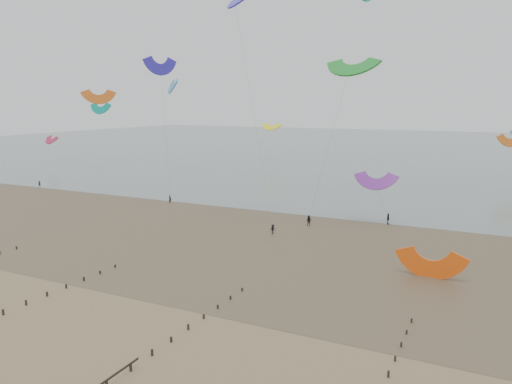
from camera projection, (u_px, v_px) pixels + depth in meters
ground at (143, 328)px, 45.82m from camera, size 500.00×500.00×0.00m
sea_and_shore at (263, 235)px, 77.97m from camera, size 500.00×665.00×0.03m
kitesurfer_lead at (170, 199)px, 102.56m from camera, size 0.63×0.45×1.63m
kitesurfers at (456, 226)px, 79.73m from camera, size 158.90×27.10×1.87m
grounded_kite at (430, 277)px, 58.96m from camera, size 7.23×5.78×3.83m
kites_airborne at (336, 105)px, 119.56m from camera, size 235.81×113.35×40.49m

